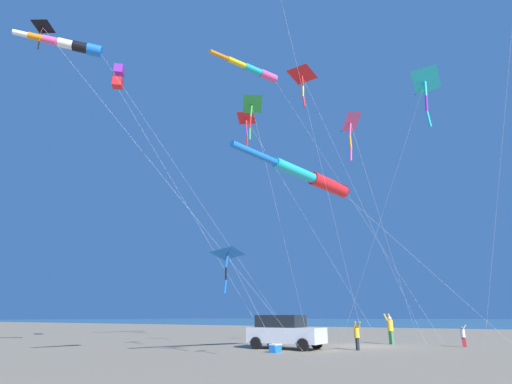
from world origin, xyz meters
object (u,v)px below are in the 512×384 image
at_px(kite_windsock_rainbow_low_near, 71,45).
at_px(kite_delta_black_fish_shape, 350,124).
at_px(person_child_grey_jacket, 463,335).
at_px(person_child_green_jacket, 357,334).
at_px(kite_box_checkered_midright, 118,77).
at_px(cooler_box, 275,348).
at_px(kite_delta_green_low_center, 246,119).
at_px(kite_delta_red_high_left, 227,254).
at_px(kite_windsock_magenta_far_left, 254,70).
at_px(parked_car, 285,331).
at_px(kite_delta_yellow_midlevel, 302,76).
at_px(person_adult_flyer, 390,327).
at_px(kite_delta_orange_high_right, 251,106).
at_px(kite_windsock_long_streamer_right, 311,178).
at_px(kite_delta_long_streamer_left, 424,82).
at_px(kite_delta_small_distant, 45,30).

height_order(kite_windsock_rainbow_low_near, kite_delta_black_fish_shape, kite_windsock_rainbow_low_near).
distance_m(person_child_grey_jacket, kite_windsock_rainbow_low_near, 28.54).
height_order(person_child_green_jacket, kite_box_checkered_midright, kite_box_checkered_midright).
bearing_deg(cooler_box, kite_windsock_rainbow_low_near, -38.06).
relative_size(kite_delta_green_low_center, kite_delta_red_high_left, 3.45).
bearing_deg(kite_windsock_magenta_far_left, parked_car, 60.07).
height_order(person_child_grey_jacket, kite_box_checkered_midright, kite_box_checkered_midright).
xyz_separation_m(kite_delta_black_fish_shape, kite_delta_yellow_midlevel, (-4.56, -4.25, 6.17)).
xyz_separation_m(person_adult_flyer, kite_delta_green_low_center, (5.25, -8.38, 15.98)).
bearing_deg(person_child_grey_jacket, kite_delta_green_low_center, -68.05).
xyz_separation_m(kite_delta_orange_high_right, kite_delta_yellow_midlevel, (-3.27, 1.16, 2.99)).
relative_size(cooler_box, kite_delta_black_fish_shape, 0.05).
bearing_deg(kite_windsock_magenta_far_left, kite_windsock_long_streamer_right, 51.33).
relative_size(parked_car, kite_delta_long_streamer_left, 0.36).
xyz_separation_m(parked_car, person_child_green_jacket, (-1.55, 3.73, -0.13)).
height_order(cooler_box, kite_delta_black_fish_shape, kite_delta_black_fish_shape).
xyz_separation_m(cooler_box, kite_delta_green_low_center, (-4.63, -5.46, 16.84)).
bearing_deg(person_child_grey_jacket, kite_delta_red_high_left, -31.74).
distance_m(person_child_green_jacket, kite_delta_green_low_center, 18.30).
relative_size(kite_windsock_magenta_far_left, kite_windsock_long_streamer_right, 1.39).
xyz_separation_m(kite_delta_small_distant, kite_windsock_rainbow_low_near, (-1.12, 0.80, -0.62)).
height_order(kite_delta_long_streamer_left, kite_delta_orange_high_right, kite_delta_long_streamer_left).
relative_size(person_child_grey_jacket, kite_delta_black_fish_shape, 0.10).
xyz_separation_m(cooler_box, person_child_grey_jacket, (-9.79, 7.35, 0.50)).
bearing_deg(kite_windsock_magenta_far_left, kite_delta_long_streamer_left, 67.04).
distance_m(kite_delta_green_low_center, kite_delta_red_high_left, 15.37).
distance_m(kite_delta_orange_high_right, kite_delta_red_high_left, 7.42).
xyz_separation_m(person_child_green_jacket, kite_windsock_rainbow_low_near, (13.08, -10.20, 15.30)).
xyz_separation_m(kite_windsock_magenta_far_left, kite_delta_yellow_midlevel, (5.59, 7.29, -6.48)).
bearing_deg(cooler_box, kite_delta_orange_high_right, 20.04).
distance_m(cooler_box, kite_delta_yellow_midlevel, 14.76).
xyz_separation_m(kite_delta_long_streamer_left, kite_delta_small_distant, (9.06, -17.07, 4.85)).
xyz_separation_m(person_child_green_jacket, kite_delta_green_low_center, (-0.83, -8.40, 16.23)).
relative_size(kite_windsock_long_streamer_right, kite_delta_black_fish_shape, 1.16).
bearing_deg(person_child_grey_jacket, kite_windsock_rainbow_low_near, -37.46).
bearing_deg(kite_delta_orange_high_right, person_adult_flyer, 174.87).
distance_m(kite_delta_long_streamer_left, kite_delta_yellow_midlevel, 6.80).
height_order(kite_delta_red_high_left, kite_delta_yellow_midlevel, kite_delta_yellow_midlevel).
xyz_separation_m(person_adult_flyer, kite_delta_black_fish_shape, (15.64, 4.13, 7.42)).
xyz_separation_m(kite_delta_green_low_center, kite_windsock_long_streamer_right, (6.65, 8.97, -8.82)).
bearing_deg(cooler_box, kite_delta_yellow_midlevel, 66.71).
distance_m(person_adult_flyer, person_child_grey_jacket, 4.44).
height_order(parked_car, kite_delta_black_fish_shape, kite_delta_black_fish_shape).
relative_size(kite_windsock_magenta_far_left, kite_box_checkered_midright, 1.15).
bearing_deg(cooler_box, kite_delta_green_low_center, -130.26).
height_order(cooler_box, person_child_grey_jacket, person_child_grey_jacket).
bearing_deg(kite_delta_long_streamer_left, kite_delta_yellow_midlevel, -91.22).
relative_size(person_adult_flyer, kite_windsock_long_streamer_right, 0.13).
xyz_separation_m(parked_car, kite_box_checkered_midright, (6.48, -9.38, 17.02)).
bearing_deg(person_adult_flyer, kite_windsock_long_streamer_right, 2.83).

